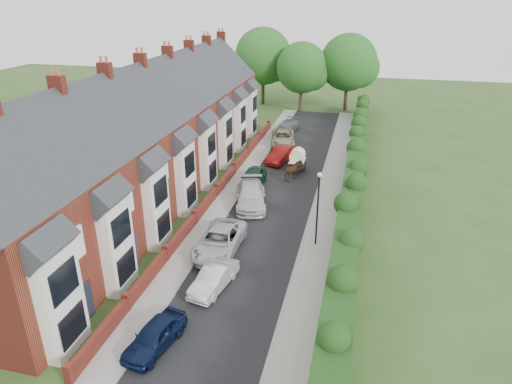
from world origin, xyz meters
TOP-DOWN VIEW (x-y plane):
  - ground at (0.00, 0.00)m, footprint 140.00×140.00m
  - road at (-0.50, 11.00)m, footprint 6.00×58.00m
  - pavement_hedge_side at (3.60, 11.00)m, footprint 2.20×58.00m
  - pavement_house_side at (-4.35, 11.00)m, footprint 1.70×58.00m
  - kerb_hedge_side at (2.55, 11.00)m, footprint 0.18×58.00m
  - kerb_house_side at (-3.55, 11.00)m, footprint 0.18×58.00m
  - hedge at (5.40, 11.00)m, footprint 2.10×58.00m
  - terrace_row at (-10.87, 9.98)m, footprint 9.05×40.50m
  - garden_wall_row at (-5.35, 10.00)m, footprint 0.35×40.35m
  - lamppost at (3.40, 4.00)m, footprint 0.32×0.32m
  - tree_far_left at (-2.65, 40.08)m, footprint 7.14×6.80m
  - tree_far_right at (3.39, 42.08)m, footprint 7.98×7.60m
  - tree_far_back at (-8.59, 43.08)m, footprint 8.40×8.00m
  - car_navy at (-2.80, -7.07)m, footprint 2.23×3.99m
  - car_silver_a at (-1.60, -2.01)m, footprint 2.04×4.04m
  - car_silver_b at (-2.50, 1.87)m, footprint 2.51×5.43m
  - car_white at (-2.25, 8.98)m, footprint 3.54×5.88m
  - car_green at (-3.00, 12.60)m, footprint 1.84×4.48m
  - car_red at (-1.74, 19.31)m, footprint 2.60×4.71m
  - car_beige at (-2.59, 24.61)m, footprint 3.40×5.70m
  - car_grey at (-2.97, 29.40)m, footprint 2.70×4.97m
  - horse at (0.15, 14.75)m, footprint 1.65×2.22m
  - horse_cart at (0.15, 16.93)m, footprint 1.40×3.09m

SIDE VIEW (x-z plane):
  - ground at x=0.00m, z-range 0.00..0.00m
  - road at x=-0.50m, z-range 0.00..0.02m
  - pavement_hedge_side at x=3.60m, z-range 0.00..0.12m
  - pavement_house_side at x=-4.35m, z-range 0.00..0.12m
  - kerb_hedge_side at x=2.55m, z-range 0.00..0.13m
  - kerb_house_side at x=-3.55m, z-range 0.00..0.13m
  - garden_wall_row at x=-5.35m, z-range -0.09..1.01m
  - car_silver_a at x=-1.60m, z-range 0.00..1.27m
  - car_navy at x=-2.80m, z-range 0.00..1.28m
  - car_grey at x=-2.97m, z-range 0.00..1.37m
  - car_red at x=-1.74m, z-range 0.00..1.47m
  - car_beige at x=-2.59m, z-range 0.00..1.48m
  - car_silver_b at x=-2.50m, z-range 0.00..1.51m
  - car_green at x=-3.00m, z-range 0.00..1.52m
  - car_white at x=-2.25m, z-range 0.00..1.59m
  - horse at x=0.15m, z-range 0.00..1.71m
  - horse_cart at x=0.15m, z-range 0.16..2.39m
  - hedge at x=5.40m, z-range 0.18..3.03m
  - lamppost at x=3.40m, z-range 0.72..5.88m
  - terrace_row at x=-10.87m, z-range -1.28..10.22m
  - tree_far_left at x=-2.65m, z-range 1.07..10.36m
  - tree_far_right at x=3.39m, z-range 1.16..11.47m
  - tree_far_back at x=-8.59m, z-range 1.21..12.03m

